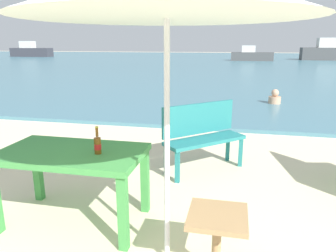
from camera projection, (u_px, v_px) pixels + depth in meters
The scene contains 9 objects.
sea_water at pixel (233, 61), 30.16m from camera, with size 120.00×50.00×0.08m, color teal.
picnic_table_green at pixel (72, 161), 3.10m from camera, with size 1.40×0.80×0.76m.
beer_bottle_amber at pixel (98, 144), 2.97m from camera, with size 0.07×0.07×0.26m.
side_table_wood at pixel (217, 236), 2.41m from camera, with size 0.44×0.44×0.54m.
bench_teal_center at pixel (202, 133), 4.47m from camera, with size 1.12×1.08×0.95m.
swimmer_person at pixel (275, 98), 9.07m from camera, with size 0.34×0.34×0.41m.
boat_sailboat at pixel (332, 52), 31.08m from camera, with size 5.89×1.61×2.14m.
boat_barge at pixel (31, 51), 38.85m from camera, with size 5.08×1.39×1.85m.
boat_ferry at pixel (251, 55), 30.22m from camera, with size 3.89×1.06×1.41m.
Camera 1 is at (0.33, -1.36, 1.78)m, focal length 33.91 mm.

